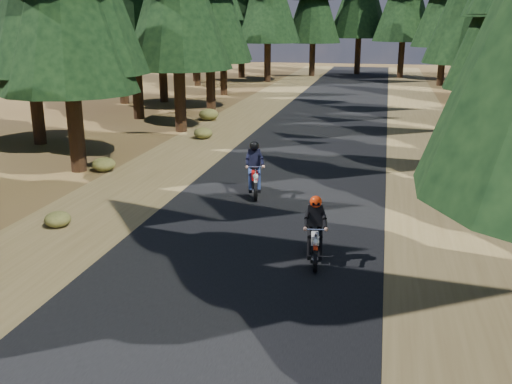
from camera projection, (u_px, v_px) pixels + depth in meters
The scene contains 7 objects.
ground at pixel (241, 261), 12.20m from camera, with size 120.00×120.00×0.00m, color #482F19.
road at pixel (282, 194), 16.87m from camera, with size 6.00×100.00×0.01m, color black.
shoulder_l at pixel (137, 185), 17.84m from camera, with size 3.20×100.00×0.01m, color brown.
shoulder_r at pixel (444, 205), 15.90m from camera, with size 3.20×100.00×0.01m, color brown.
understory_shrubs at pixel (332, 166), 19.08m from camera, with size 14.52×33.57×0.63m.
rider_lead at pixel (315, 241), 12.03m from camera, with size 0.70×1.64×1.41m.
rider_follow at pixel (255, 178), 16.66m from camera, with size 0.98×1.85×1.58m.
Camera 1 is at (2.79, -10.91, 4.93)m, focal length 40.00 mm.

